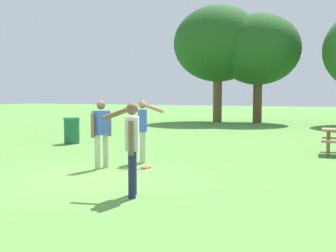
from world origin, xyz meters
The scene contains 8 objects.
ground_plane centered at (0.00, 0.00, 0.00)m, with size 120.00×120.00×0.00m, color #568E3D.
person_thrower centered at (0.16, 2.20, 0.96)m, with size 0.82×0.56×1.64m.
person_catcher centered at (1.67, -0.95, 0.96)m, with size 0.82×0.56×1.64m.
person_bystander centered at (-0.37, 1.07, 0.94)m, with size 0.31×0.59×1.64m.
frisbee centered at (0.57, 1.58, 0.01)m, with size 0.27×0.27×0.03m, color #E04733.
trash_can_beside_table centered at (-4.25, 4.75, 0.48)m, with size 0.59×0.59×0.96m.
tree_tall_left centered at (-3.21, 18.55, 5.15)m, with size 5.86×5.86×7.66m.
tree_broad_center centered at (-0.59, 18.82, 4.69)m, with size 5.33×5.33×6.98m.
Camera 1 is at (5.17, -6.86, 1.76)m, focal length 42.43 mm.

